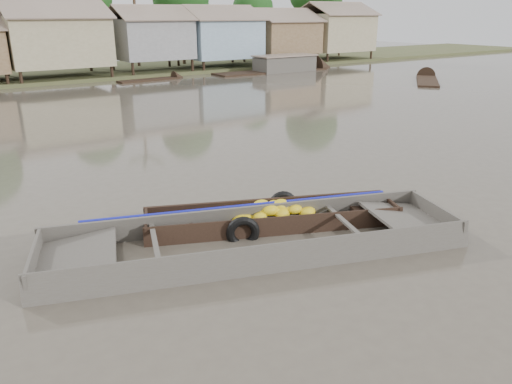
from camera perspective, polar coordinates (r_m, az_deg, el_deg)
ground at (r=11.05m, az=4.37°, el=-4.23°), size 120.00×120.00×0.00m
riverbank at (r=40.81m, az=-22.09°, el=16.45°), size 120.00×12.47×10.22m
banana_boat at (r=11.20m, az=1.53°, el=-2.93°), size 5.77×3.47×0.78m
viewer_boat at (r=10.13m, az=0.04°, el=-6.01°), size 8.66×4.82×0.68m
distant_boats at (r=37.83m, az=-2.88°, el=13.27°), size 46.48×15.45×1.38m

